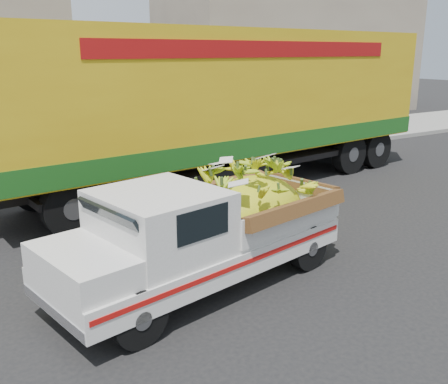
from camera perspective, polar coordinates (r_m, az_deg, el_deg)
ground at (r=8.47m, az=0.03°, el=-7.19°), size 100.00×100.00×0.00m
curb at (r=13.81m, az=-13.81°, el=1.81°), size 60.00×0.25×0.15m
sidewalk at (r=15.77m, az=-16.30°, el=3.33°), size 60.00×4.00×0.14m
building_right at (r=28.35m, az=7.81°, el=15.07°), size 14.00×6.00×6.00m
pickup_truck at (r=7.33m, az=-0.66°, el=-3.88°), size 4.69×2.43×1.57m
semi_trailer at (r=12.35m, az=0.66°, el=10.30°), size 12.04×3.69×3.80m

